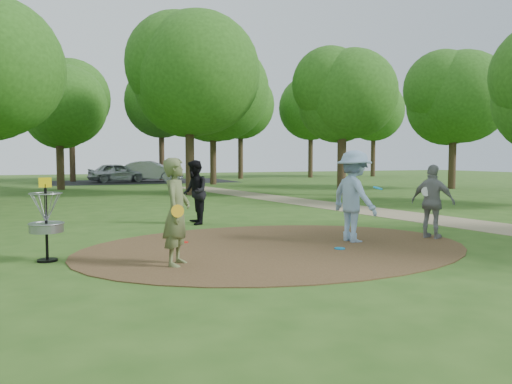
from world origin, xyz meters
name	(u,v)px	position (x,y,z in m)	size (l,w,h in m)	color
ground	(277,247)	(0.00, 0.00, 0.00)	(100.00, 100.00, 0.00)	#2D5119
dirt_clearing	(277,247)	(0.00, 0.00, 0.01)	(8.40, 8.40, 0.02)	#47301C
footpath	(448,221)	(6.50, 2.00, 0.01)	(2.00, 40.00, 0.01)	#8C7A5B
parking_lot	(142,182)	(2.00, 30.00, 0.00)	(14.00, 8.00, 0.01)	black
player_observer_with_disc	(177,212)	(-2.37, -0.97, 0.95)	(0.74, 0.83, 1.90)	#5A653A
player_throwing_with_disc	(354,196)	(1.87, -0.03, 1.03)	(1.28, 1.41, 2.06)	#8BAAD0
player_walking_with_disc	(195,192)	(-0.67, 4.19, 0.91)	(0.80, 0.97, 1.83)	black
player_waiting_with_disc	(433,202)	(3.83, -0.34, 0.87)	(0.83, 1.10, 1.74)	gray
disc_ground_blue	(340,248)	(1.08, -0.73, 0.03)	(0.22, 0.22, 0.02)	#0B7CC4
disc_ground_red	(183,242)	(-1.73, 1.23, 0.03)	(0.22, 0.22, 0.02)	red
car_left	(117,173)	(0.11, 29.59, 0.73)	(1.73, 4.29, 1.46)	#A2A5AA
car_right	(151,171)	(2.64, 29.59, 0.80)	(1.70, 4.88, 1.61)	#999CA1
disc_golf_basket	(46,214)	(-4.50, 0.30, 0.87)	(0.63, 0.63, 1.54)	black
tree_ring	(226,71)	(1.99, 9.27, 5.30)	(37.40, 46.29, 9.71)	#332316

